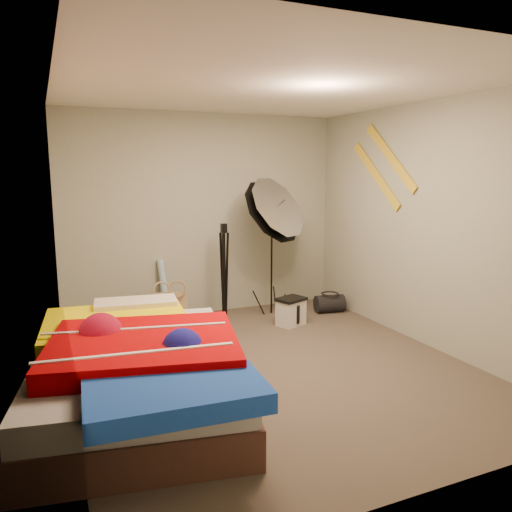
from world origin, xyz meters
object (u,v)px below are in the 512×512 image
tote_bag (170,310)px  photo_umbrella (271,213)px  wrapping_roll (164,290)px  camera_tripod (224,265)px  bed (138,369)px  duffel_bag (330,304)px  camera_case (291,313)px

tote_bag → photo_umbrella: photo_umbrella is taller
wrapping_roll → camera_tripod: size_ratio=0.62×
tote_bag → wrapping_roll: wrapping_roll is taller
tote_bag → bed: (-0.70, -1.89, 0.11)m
camera_tripod → bed: bearing=-126.2°
tote_bag → duffel_bag: bearing=0.8°
photo_umbrella → bed: bearing=-137.8°
tote_bag → duffel_bag: 2.05m
bed → camera_tripod: camera_tripod is taller
tote_bag → photo_umbrella: size_ratio=0.22×
wrapping_roll → bed: bearing=-108.0°
photo_umbrella → wrapping_roll: bearing=160.1°
wrapping_roll → photo_umbrella: photo_umbrella is taller
duffel_bag → bed: 3.21m
camera_case → duffel_bag: (0.71, 0.29, -0.04)m
camera_case → tote_bag: bearing=138.4°
tote_bag → camera_tripod: 0.83m
tote_bag → camera_tripod: bearing=7.3°
camera_case → bed: (-2.02, -1.38, 0.16)m
photo_umbrella → camera_tripod: photo_umbrella is taller
wrapping_roll → photo_umbrella: 1.61m
wrapping_roll → camera_case: bearing=-32.5°
duffel_bag → photo_umbrella: (-0.79, 0.10, 1.19)m
tote_bag → photo_umbrella: (1.24, -0.13, 1.10)m
camera_case → photo_umbrella: (-0.08, 0.39, 1.15)m
duffel_bag → camera_tripod: 1.48m
tote_bag → bed: bed is taller
wrapping_roll → camera_tripod: (0.67, -0.32, 0.31)m
camera_case → camera_tripod: (-0.64, 0.52, 0.53)m
photo_umbrella → camera_tripod: size_ratio=1.54×
tote_bag → wrapping_roll: bearing=94.7°
camera_case → camera_tripod: 0.98m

